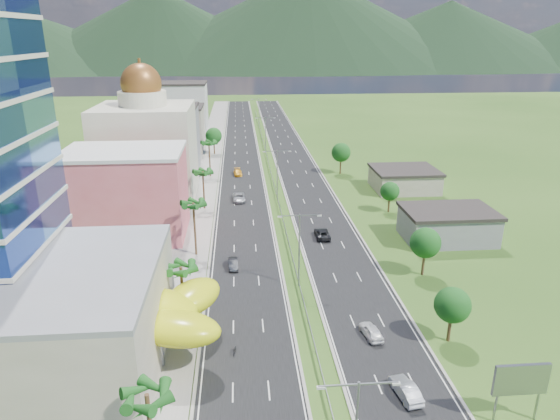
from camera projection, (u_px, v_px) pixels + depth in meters
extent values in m
plane|color=#2D5119|center=(308.00, 324.00, 62.42)|extent=(500.00, 500.00, 0.00)
cube|color=black|center=(241.00, 157.00, 146.39)|extent=(11.00, 260.00, 0.04)
cube|color=black|center=(292.00, 156.00, 147.56)|extent=(11.00, 260.00, 0.04)
cube|color=gray|center=(209.00, 158.00, 145.64)|extent=(7.00, 260.00, 0.12)
cube|color=gray|center=(271.00, 171.00, 129.87)|extent=(0.08, 216.00, 0.28)
cube|color=gray|center=(256.00, 113.00, 225.79)|extent=(0.10, 0.12, 0.70)
cube|color=gray|center=(339.00, 385.00, 35.22)|extent=(2.88, 0.12, 0.12)
cube|color=gray|center=(379.00, 383.00, 35.45)|extent=(2.88, 0.12, 0.12)
cube|color=silver|center=(321.00, 388.00, 35.15)|extent=(0.60, 0.25, 0.18)
cube|color=silver|center=(396.00, 383.00, 35.58)|extent=(0.60, 0.25, 0.18)
cylinder|color=gray|center=(299.00, 251.00, 69.98)|extent=(0.20, 0.20, 11.00)
cube|color=gray|center=(289.00, 216.00, 68.11)|extent=(2.88, 0.12, 0.12)
cube|color=gray|center=(310.00, 215.00, 68.33)|extent=(2.88, 0.12, 0.12)
cube|color=silver|center=(280.00, 217.00, 68.04)|extent=(0.60, 0.25, 0.18)
cube|color=silver|center=(319.00, 216.00, 68.46)|extent=(0.60, 0.25, 0.18)
cylinder|color=gray|center=(277.00, 175.00, 107.57)|extent=(0.20, 0.20, 11.00)
cube|color=gray|center=(270.00, 151.00, 105.69)|extent=(2.88, 0.12, 0.12)
cube|color=gray|center=(284.00, 151.00, 105.91)|extent=(2.88, 0.12, 0.12)
cube|color=silver|center=(264.00, 152.00, 105.62)|extent=(0.60, 0.25, 0.18)
cube|color=silver|center=(290.00, 151.00, 106.05)|extent=(0.60, 0.25, 0.18)
cylinder|color=gray|center=(266.00, 135.00, 149.85)|extent=(0.20, 0.20, 11.00)
cube|color=gray|center=(261.00, 118.00, 147.97)|extent=(2.88, 0.12, 0.12)
cube|color=gray|center=(270.00, 118.00, 148.20)|extent=(2.88, 0.12, 0.12)
cube|color=silver|center=(256.00, 118.00, 147.90)|extent=(0.60, 0.25, 0.18)
cube|color=silver|center=(274.00, 118.00, 148.33)|extent=(0.60, 0.25, 0.18)
cylinder|color=gray|center=(259.00, 113.00, 192.13)|extent=(0.20, 0.20, 11.00)
cube|color=gray|center=(255.00, 99.00, 190.25)|extent=(2.88, 0.12, 0.12)
cube|color=gray|center=(263.00, 99.00, 190.48)|extent=(2.88, 0.12, 0.12)
cube|color=silver|center=(252.00, 99.00, 190.19)|extent=(0.60, 0.25, 0.18)
cube|color=silver|center=(266.00, 99.00, 190.61)|extent=(0.60, 0.25, 0.18)
cube|color=gray|center=(15.00, 323.00, 52.45)|extent=(30.00, 24.00, 11.00)
cylinder|color=gray|center=(106.00, 328.00, 58.00)|extent=(0.50, 0.50, 4.00)
cylinder|color=gray|center=(161.00, 350.00, 53.85)|extent=(0.50, 0.50, 4.00)
cylinder|color=gray|center=(117.00, 370.00, 50.72)|extent=(0.50, 0.50, 4.00)
cylinder|color=gray|center=(185.00, 324.00, 58.70)|extent=(0.50, 0.50, 4.00)
cube|color=#D45761|center=(127.00, 195.00, 87.80)|extent=(20.00, 15.00, 15.00)
cube|color=beige|center=(147.00, 152.00, 108.58)|extent=(20.00, 20.00, 20.00)
cylinder|color=beige|center=(142.00, 98.00, 104.75)|extent=(10.00, 10.00, 3.00)
sphere|color=brown|center=(141.00, 84.00, 103.75)|extent=(8.40, 8.40, 8.40)
cube|color=gray|center=(167.00, 138.00, 132.81)|extent=(16.00, 15.00, 16.00)
cube|color=gray|center=(177.00, 129.00, 153.98)|extent=(16.00, 15.00, 13.00)
cube|color=silver|center=(184.00, 110.00, 174.76)|extent=(16.00, 15.00, 18.00)
cylinder|color=gray|center=(495.00, 408.00, 46.15)|extent=(0.24, 0.24, 3.20)
cylinder|color=gray|center=(537.00, 405.00, 46.46)|extent=(0.24, 0.24, 3.20)
cube|color=#D85919|center=(521.00, 379.00, 45.30)|extent=(5.20, 0.35, 3.20)
cube|color=gray|center=(447.00, 226.00, 87.27)|extent=(15.00, 10.00, 5.00)
cube|color=gray|center=(404.00, 180.00, 115.71)|extent=(14.00, 12.00, 4.40)
cylinder|color=#47301C|center=(183.00, 294.00, 61.84)|extent=(0.36, 0.36, 7.50)
cylinder|color=#47301C|center=(195.00, 229.00, 80.38)|extent=(0.36, 0.36, 9.00)
cylinder|color=#47301C|center=(204.00, 190.00, 102.16)|extent=(0.36, 0.36, 8.00)
cylinder|color=#47301C|center=(210.00, 160.00, 125.52)|extent=(0.36, 0.36, 8.80)
cylinder|color=#47301C|center=(214.00, 146.00, 149.65)|extent=(0.40, 0.40, 4.90)
sphere|color=#1A551B|center=(214.00, 136.00, 148.61)|extent=(4.90, 4.90, 4.90)
cylinder|color=#47301C|center=(450.00, 325.00, 58.27)|extent=(0.40, 0.40, 4.20)
sphere|color=#1A551B|center=(452.00, 305.00, 57.37)|extent=(4.20, 4.20, 4.20)
cylinder|color=#47301C|center=(424.00, 261.00, 74.42)|extent=(0.40, 0.40, 4.55)
sphere|color=#1A551B|center=(425.00, 243.00, 73.45)|extent=(4.55, 4.55, 4.55)
cylinder|color=#47301C|center=(389.00, 203.00, 101.08)|extent=(0.40, 0.40, 3.85)
sphere|color=#1A551B|center=(390.00, 191.00, 100.26)|extent=(3.85, 3.85, 3.85)
cylinder|color=#47301C|center=(341.00, 164.00, 128.78)|extent=(0.40, 0.40, 4.90)
sphere|color=#1A551B|center=(341.00, 152.00, 127.73)|extent=(4.90, 4.90, 4.90)
imported|color=black|center=(233.00, 264.00, 77.10)|extent=(1.62, 4.17, 1.35)
imported|color=#9FA1A7|center=(239.00, 197.00, 108.08)|extent=(2.74, 5.60, 1.53)
imported|color=orange|center=(238.00, 172.00, 127.85)|extent=(2.32, 5.01, 1.42)
imported|color=white|center=(371.00, 331.00, 59.51)|extent=(2.42, 4.59, 1.49)
imported|color=#B7BAC0|center=(406.00, 390.00, 49.63)|extent=(2.41, 4.97, 1.57)
imported|color=black|center=(322.00, 234.00, 88.57)|extent=(2.56, 5.37, 1.48)
imported|color=black|center=(235.00, 349.00, 56.41)|extent=(0.75, 1.79, 1.11)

